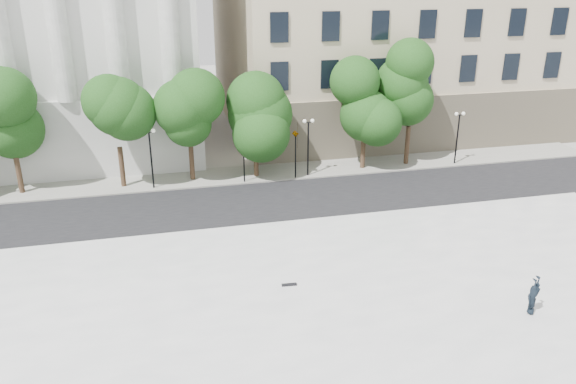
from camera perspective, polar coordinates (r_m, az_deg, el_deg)
The scene contains 10 objects.
plaza at distance 24.48m, azimuth 2.01°, elevation -14.18°, with size 44.00×22.00×0.45m, color white.
street at distance 37.49m, azimuth -4.10°, elevation -1.37°, with size 60.00×8.00×0.02m, color black.
far_sidewalk at distance 43.01m, azimuth -5.45°, elevation 1.70°, with size 60.00×4.00×0.12m, color #9B9A8F.
building_east at distance 60.77m, azimuth 11.84°, elevation 17.80°, with size 36.00×26.15×23.00m.
traffic_light_west at distance 40.39m, azimuth -4.58°, elevation 5.77°, with size 0.47×1.66×4.16m.
traffic_light_east at distance 41.11m, azimuth 0.78°, elevation 6.30°, with size 0.63×1.98×4.28m.
person_lying at distance 27.33m, azimuth 23.42°, elevation -10.83°, with size 0.66×0.43×1.81m, color black.
skateboard at distance 27.32m, azimuth 0.13°, elevation -9.39°, with size 0.73×0.19×0.07m, color black.
street_trees at distance 40.87m, azimuth -10.22°, elevation 7.96°, with size 37.93×4.76×7.75m.
lamp_posts at distance 40.74m, azimuth -5.67°, elevation 4.98°, with size 36.41×0.28×4.49m.
Camera 1 is at (-5.47, -16.17, 14.44)m, focal length 35.00 mm.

